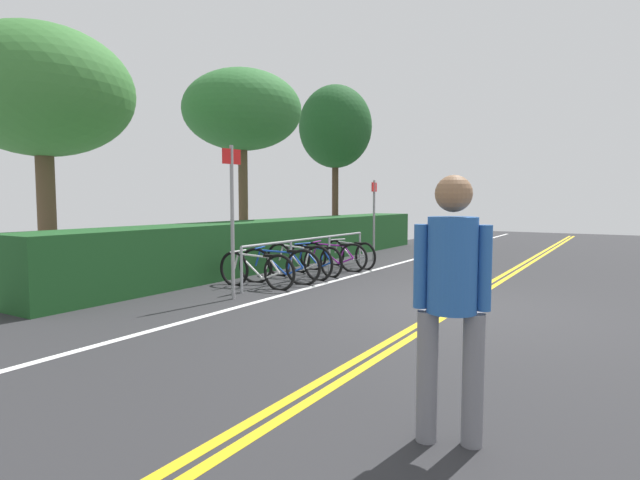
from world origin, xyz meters
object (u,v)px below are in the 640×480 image
Objects in this scene: bicycle_4 at (333,257)px; bicycle_3 at (315,260)px; sign_post_near at (232,208)px; tree_far_right at (335,127)px; tree_mid at (242,111)px; bicycle_2 at (298,261)px; bicycle_1 at (279,266)px; bicycle_0 at (256,270)px; bicycle_5 at (350,254)px; sign_post_far at (374,212)px; tree_near_left at (42,93)px; bike_rack at (311,248)px; pedestrian at (452,290)px.

bicycle_3 is at bearing 177.10° from bicycle_4.
tree_far_right is (8.78, 3.15, 2.57)m from sign_post_near.
tree_far_right is at bearing 26.10° from bicycle_3.
tree_mid is (1.11, 2.93, 3.58)m from bicycle_3.
tree_mid is (1.70, 2.90, 3.55)m from bicycle_2.
bicycle_2 is (0.77, 0.08, 0.01)m from bicycle_1.
bicycle_0 is 0.59m from bicycle_1.
tree_far_right reaches higher than bicycle_5.
bicycle_0 reaches higher than bicycle_3.
tree_far_right is at bearing 45.21° from sign_post_far.
tree_near_left is at bearing 135.72° from bicycle_3.
tree_mid is (-1.92, 2.87, 2.62)m from sign_post_far.
sign_post_near is at bearing -170.73° from bicycle_1.
bike_rack is at bearing -154.32° from tree_far_right.
bicycle_1 is 1.00× the size of bicycle_4.
bike_rack is at bearing -19.33° from bicycle_2.
pedestrian is at bearing -141.11° from bicycle_3.
bicycle_0 is at bearing 178.53° from bicycle_3.
bicycle_5 is 0.34× the size of tree_near_left.
bicycle_1 is 0.77× the size of sign_post_far.
pedestrian is (-6.66, -4.76, 0.70)m from bicycle_4.
sign_post_near is at bearing -141.68° from tree_mid.
bicycle_2 is 1.08× the size of bicycle_3.
bicycle_1 is 0.30× the size of tree_far_right.
bicycle_2 is 0.36× the size of tree_near_left.
bicycle_2 is 3.74m from sign_post_far.
tree_mid is (-0.34, 3.00, 3.59)m from bicycle_5.
bike_rack is 1.75m from bicycle_5.
bicycle_5 is at bearing -2.02° from bicycle_0.
tree_near_left reaches higher than bicycle_2.
bike_rack is 2.77× the size of bicycle_3.
pedestrian is at bearing -133.98° from bicycle_1.
pedestrian is 0.36× the size of tree_mid.
bicycle_3 is at bearing 177.25° from bicycle_5.
bicycle_1 is 0.33× the size of tree_mid.
bicycle_3 is 4.76m from tree_mid.
sign_post_near is (-2.98, -0.31, 1.16)m from bicycle_3.
tree_far_right is at bearing 19.72° from sign_post_near.
tree_far_right is at bearing 33.83° from bicycle_5.
sign_post_far is at bearing 3.44° from sign_post_near.
sign_post_near is 0.45× the size of tree_far_right.
bike_rack is 3.38m from sign_post_far.
tree_far_right is at bearing -1.09° from tree_mid.
bicycle_3 is at bearing -3.20° from bicycle_2.
bicycle_4 is (2.65, -0.09, -0.00)m from bicycle_0.
tree_mid is (4.09, 3.24, 2.43)m from sign_post_near.
bicycle_2 is (-0.32, 0.11, -0.26)m from bike_rack.
bicycle_1 is 0.66× the size of sign_post_near.
tree_near_left is at bearing 175.18° from tree_far_right.
bicycle_4 is 8.22m from pedestrian.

